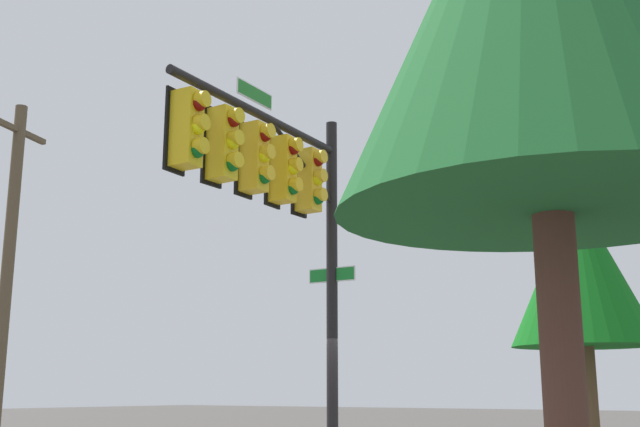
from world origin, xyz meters
TOP-DOWN VIEW (x-y plane):
  - signal_pole_assembly at (1.90, 0.13)m, footprint 4.64×1.02m
  - utility_pole at (1.15, -7.85)m, footprint 1.76×0.62m
  - tree_near at (-5.99, 2.69)m, footprint 3.15×3.15m

SIDE VIEW (x-z plane):
  - utility_pole at x=1.15m, z-range 0.14..8.22m
  - tree_near at x=-5.99m, z-range 1.25..7.30m
  - signal_pole_assembly at x=1.90m, z-range 1.54..8.02m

